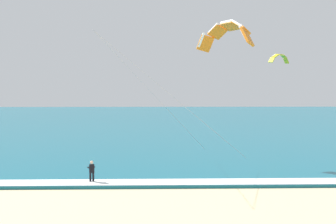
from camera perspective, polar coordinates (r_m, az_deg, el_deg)
The scene contains 6 objects.
sea at distance 86.56m, azimuth -1.03°, elevation -1.06°, with size 200.00×120.00×0.20m, color #146075.
surf_foam at distance 28.06m, azimuth -0.21°, elevation -9.96°, with size 200.00×1.81×0.04m, color white.
surfboard at distance 28.70m, azimuth -10.81°, elevation -10.12°, with size 0.86×1.47×0.09m.
kitesurfer at distance 28.52m, azimuth -10.84°, elevation -8.32°, with size 0.63×0.62×1.69m.
kite_primary at distance 34.54m, azimuth 8.39°, elevation 11.06°, with size 12.11×8.55×11.18m.
kite_distant at distance 73.63m, azimuth 15.58°, elevation 7.51°, with size 4.35×3.37×1.67m.
Camera 1 is at (-0.57, -12.26, 6.65)m, focal length 42.70 mm.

